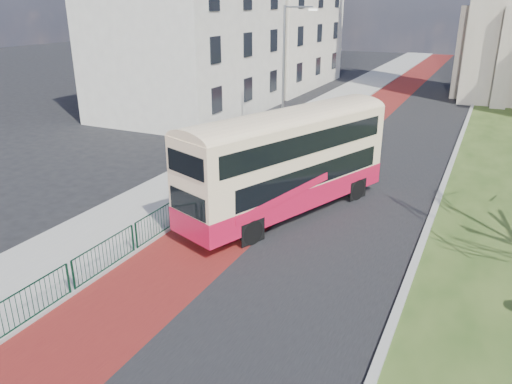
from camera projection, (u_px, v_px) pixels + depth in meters
The scene contains 11 objects.
ground at pixel (193, 284), 15.70m from camera, with size 160.00×160.00×0.00m, color black.
road_carriageway at pixel (381, 140), 31.95m from camera, with size 9.00×120.00×0.01m, color black.
bus_lane at pixel (340, 136), 33.04m from camera, with size 3.40×120.00×0.01m, color #591414.
pavement_west at pixel (287, 129), 34.55m from camera, with size 4.00×120.00×0.12m, color gray.
kerb_west at pixel (314, 132), 33.74m from camera, with size 0.25×120.00×0.13m, color #999993.
kerb_east at pixel (460, 140), 31.76m from camera, with size 0.25×80.00×0.13m, color #999993.
pedestrian_railing at pixel (184, 208), 20.06m from camera, with size 0.07×24.00×1.12m.
street_block_near at pixel (188, 27), 37.55m from camera, with size 10.30×14.30×13.00m.
street_block_far at pixel (273, 28), 51.31m from camera, with size 10.30×16.30×11.50m.
streetlamp at pixel (286, 66), 30.98m from camera, with size 2.13×0.18×8.00m.
bus at pixel (288, 159), 20.09m from camera, with size 5.75×10.18×4.19m.
Camera 1 is at (7.66, -11.45, 8.30)m, focal length 35.00 mm.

